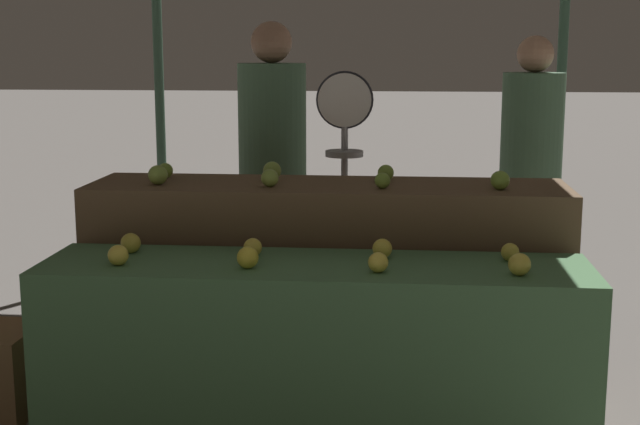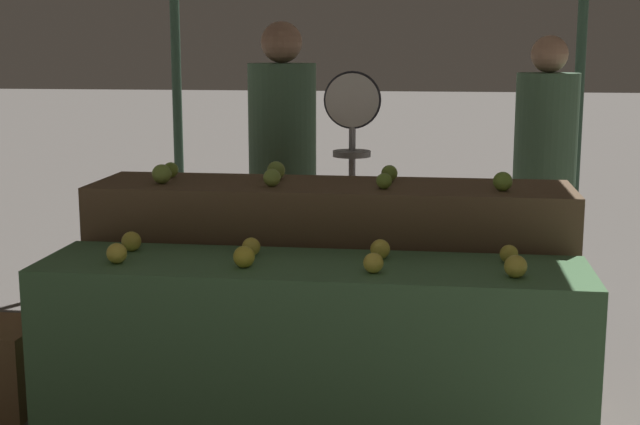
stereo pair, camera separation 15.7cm
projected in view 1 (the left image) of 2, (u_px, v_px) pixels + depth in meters
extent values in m
cylinder|color=#33513D|center=(160.00, 106.00, 6.54)|extent=(0.07, 0.07, 2.39)
cylinder|color=#33513D|center=(560.00, 108.00, 6.27)|extent=(0.07, 0.07, 2.39)
cube|color=#4C7A4C|center=(315.00, 357.00, 3.59)|extent=(2.18, 0.55, 0.78)
cube|color=brown|center=(327.00, 290.00, 4.16)|extent=(2.18, 0.55, 1.01)
sphere|color=yellow|center=(118.00, 255.00, 3.48)|extent=(0.08, 0.08, 0.08)
sphere|color=gold|center=(248.00, 258.00, 3.44)|extent=(0.09, 0.09, 0.09)
sphere|color=yellow|center=(378.00, 262.00, 3.38)|extent=(0.08, 0.08, 0.08)
sphere|color=gold|center=(519.00, 264.00, 3.33)|extent=(0.09, 0.09, 0.09)
sphere|color=gold|center=(131.00, 243.00, 3.70)|extent=(0.08, 0.08, 0.08)
sphere|color=yellow|center=(253.00, 247.00, 3.63)|extent=(0.08, 0.08, 0.08)
sphere|color=yellow|center=(382.00, 249.00, 3.60)|extent=(0.08, 0.08, 0.08)
sphere|color=gold|center=(510.00, 252.00, 3.56)|extent=(0.07, 0.07, 0.07)
sphere|color=#8EB247|center=(158.00, 175.00, 4.03)|extent=(0.09, 0.09, 0.09)
sphere|color=#8EB247|center=(270.00, 178.00, 3.98)|extent=(0.08, 0.08, 0.08)
sphere|color=#7AA338|center=(382.00, 181.00, 3.93)|extent=(0.07, 0.07, 0.07)
sphere|color=#7AA338|center=(500.00, 180.00, 3.89)|extent=(0.08, 0.08, 0.08)
sphere|color=#84AD3D|center=(165.00, 171.00, 4.24)|extent=(0.07, 0.07, 0.07)
sphere|color=#8EB247|center=(272.00, 171.00, 4.18)|extent=(0.09, 0.09, 0.09)
sphere|color=#84AD3D|center=(386.00, 173.00, 4.15)|extent=(0.08, 0.08, 0.08)
cylinder|color=#99999E|center=(344.00, 224.00, 4.77)|extent=(0.04, 0.04, 1.38)
cylinder|color=black|center=(345.00, 100.00, 4.64)|extent=(0.30, 0.01, 0.30)
cylinder|color=silver|center=(345.00, 100.00, 4.63)|extent=(0.28, 0.02, 0.28)
cylinder|color=#99999E|center=(344.00, 140.00, 4.66)|extent=(0.01, 0.01, 0.14)
cylinder|color=#99999E|center=(344.00, 154.00, 4.68)|extent=(0.20, 0.20, 0.03)
cube|color=#2D2D38|center=(274.00, 258.00, 5.19)|extent=(0.33, 0.26, 0.82)
cylinder|color=#476B4C|center=(272.00, 127.00, 5.05)|extent=(0.50, 0.50, 0.71)
sphere|color=#936B51|center=(271.00, 42.00, 4.96)|extent=(0.23, 0.23, 0.23)
cube|color=#2D2D38|center=(527.00, 246.00, 5.58)|extent=(0.33, 0.28, 0.79)
cylinder|color=#476B4C|center=(532.00, 129.00, 5.45)|extent=(0.50, 0.50, 0.68)
sphere|color=tan|center=(535.00, 54.00, 5.36)|extent=(0.22, 0.22, 0.22)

